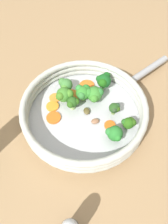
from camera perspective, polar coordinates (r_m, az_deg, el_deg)
ground_plane at (r=0.64m, az=0.00°, el=-1.58°), size 4.00×4.00×0.00m
skillet at (r=0.64m, az=0.00°, el=-1.18°), size 0.33×0.33×0.02m
skillet_rim_wall at (r=0.61m, az=0.00°, el=0.67°), size 0.35×0.35×0.05m
skillet_handle at (r=0.76m, az=15.92°, el=10.23°), size 0.19×0.07×0.02m
skillet_rivet_left at (r=0.68m, az=12.75°, el=3.56°), size 0.01×0.01×0.01m
skillet_rivet_right at (r=0.72m, az=7.09°, el=8.41°), size 0.01×0.01×0.01m
carrot_slice_0 at (r=0.70m, az=0.78°, el=6.91°), size 0.07×0.07×0.00m
carrot_slice_1 at (r=0.67m, az=-4.88°, el=4.20°), size 0.05×0.05×0.00m
carrot_slice_2 at (r=0.67m, az=-3.27°, el=4.28°), size 0.07×0.07×0.00m
carrot_slice_3 at (r=0.65m, az=-8.22°, el=1.47°), size 0.05×0.05×0.01m
carrot_slice_4 at (r=0.63m, az=-7.96°, el=-1.48°), size 0.05×0.05×0.01m
carrot_slice_5 at (r=0.67m, az=-7.59°, el=3.69°), size 0.04×0.04×0.00m
carrot_slice_6 at (r=0.61m, az=6.77°, el=-3.49°), size 0.04×0.04×0.01m
broccoli_floret_0 at (r=0.62m, az=-3.00°, el=2.43°), size 0.04×0.03×0.04m
broccoli_floret_1 at (r=0.64m, az=-5.26°, el=4.48°), size 0.05×0.05×0.05m
broccoli_floret_2 at (r=0.57m, az=7.97°, el=-5.63°), size 0.04×0.05×0.05m
broccoli_floret_3 at (r=0.66m, az=-4.86°, el=7.08°), size 0.04×0.04×0.05m
broccoli_floret_4 at (r=0.60m, az=11.66°, el=-2.76°), size 0.04×0.04×0.04m
broccoli_floret_5 at (r=0.64m, az=2.71°, el=4.70°), size 0.05×0.05×0.05m
broccoli_floret_6 at (r=0.64m, az=-0.29°, el=5.22°), size 0.05×0.05×0.05m
broccoli_floret_7 at (r=0.62m, az=8.03°, el=0.99°), size 0.03×0.03×0.04m
broccoli_floret_8 at (r=0.67m, az=5.18°, el=8.20°), size 0.05×0.05×0.05m
mushroom_piece_0 at (r=0.63m, az=0.44°, el=0.43°), size 0.03×0.03×0.01m
mushroom_piece_1 at (r=0.61m, az=2.95°, el=-2.41°), size 0.03×0.03×0.01m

